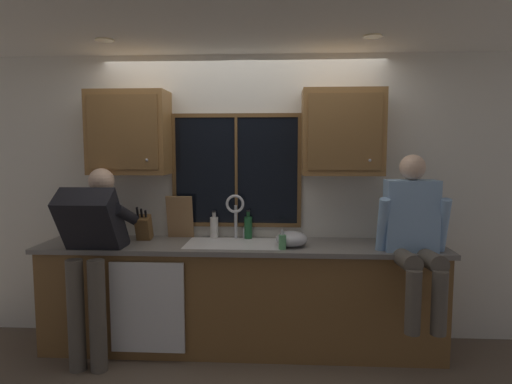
% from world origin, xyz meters
% --- Properties ---
extents(back_wall, '(5.74, 0.12, 2.55)m').
position_xyz_m(back_wall, '(0.00, 0.06, 1.27)').
color(back_wall, silver).
rests_on(back_wall, floor).
extents(ceiling_downlight_left, '(0.14, 0.14, 0.01)m').
position_xyz_m(ceiling_downlight_left, '(-1.00, -0.60, 2.54)').
color(ceiling_downlight_left, '#FFEAB2').
extents(ceiling_downlight_right, '(0.14, 0.14, 0.01)m').
position_xyz_m(ceiling_downlight_right, '(1.00, -0.60, 2.54)').
color(ceiling_downlight_right, '#FFEAB2').
extents(window_glass, '(1.10, 0.02, 0.95)m').
position_xyz_m(window_glass, '(-0.07, -0.01, 1.52)').
color(window_glass, black).
extents(window_frame_top, '(1.17, 0.02, 0.04)m').
position_xyz_m(window_frame_top, '(-0.07, -0.02, 2.02)').
color(window_frame_top, brown).
extents(window_frame_bottom, '(1.17, 0.02, 0.04)m').
position_xyz_m(window_frame_bottom, '(-0.07, -0.02, 1.03)').
color(window_frame_bottom, brown).
extents(window_frame_left, '(0.03, 0.02, 0.95)m').
position_xyz_m(window_frame_left, '(-0.63, -0.02, 1.52)').
color(window_frame_left, brown).
extents(window_frame_right, '(0.03, 0.02, 0.95)m').
position_xyz_m(window_frame_right, '(0.50, -0.02, 1.52)').
color(window_frame_right, brown).
extents(window_mullion_center, '(0.02, 0.02, 0.95)m').
position_xyz_m(window_mullion_center, '(-0.07, -0.02, 1.52)').
color(window_mullion_center, brown).
extents(lower_cabinet_run, '(3.34, 0.58, 0.88)m').
position_xyz_m(lower_cabinet_run, '(0.00, -0.29, 0.44)').
color(lower_cabinet_run, brown).
rests_on(lower_cabinet_run, floor).
extents(countertop, '(3.40, 0.62, 0.04)m').
position_xyz_m(countertop, '(0.00, -0.31, 0.90)').
color(countertop, slate).
rests_on(countertop, lower_cabinet_run).
extents(dishwasher_front, '(0.60, 0.02, 0.74)m').
position_xyz_m(dishwasher_front, '(-0.73, -0.61, 0.46)').
color(dishwasher_front, white).
extents(upper_cabinet_left, '(0.68, 0.36, 0.72)m').
position_xyz_m(upper_cabinet_left, '(-0.98, -0.17, 1.86)').
color(upper_cabinet_left, olive).
extents(upper_cabinet_right, '(0.68, 0.36, 0.72)m').
position_xyz_m(upper_cabinet_right, '(0.85, -0.17, 1.86)').
color(upper_cabinet_right, olive).
extents(sink, '(0.80, 0.46, 0.21)m').
position_xyz_m(sink, '(-0.07, -0.30, 0.82)').
color(sink, silver).
rests_on(sink, lower_cabinet_run).
extents(faucet, '(0.18, 0.09, 0.40)m').
position_xyz_m(faucet, '(-0.06, -0.12, 1.17)').
color(faucet, silver).
rests_on(faucet, countertop).
extents(person_standing, '(0.53, 0.69, 1.56)m').
position_xyz_m(person_standing, '(-1.15, -0.62, 0.96)').
color(person_standing, '#595147').
rests_on(person_standing, floor).
extents(person_sitting_on_counter, '(0.54, 0.60, 1.26)m').
position_xyz_m(person_sitting_on_counter, '(1.36, -0.57, 1.10)').
color(person_sitting_on_counter, '#595147').
rests_on(person_sitting_on_counter, countertop).
extents(knife_block, '(0.12, 0.18, 0.32)m').
position_xyz_m(knife_block, '(-0.87, -0.20, 1.03)').
color(knife_block, brown).
rests_on(knife_block, countertop).
extents(cutting_board, '(0.24, 0.10, 0.39)m').
position_xyz_m(cutting_board, '(-0.57, -0.09, 1.11)').
color(cutting_board, '#997047').
rests_on(cutting_board, countertop).
extents(mixing_bowl, '(0.26, 0.26, 0.13)m').
position_xyz_m(mixing_bowl, '(0.43, -0.37, 0.98)').
color(mixing_bowl, '#B7B7BC').
rests_on(mixing_bowl, countertop).
extents(soap_dispenser, '(0.06, 0.07, 0.16)m').
position_xyz_m(soap_dispenser, '(0.35, -0.49, 0.98)').
color(soap_dispenser, '#59A566').
rests_on(soap_dispenser, countertop).
extents(bottle_green_glass, '(0.07, 0.07, 0.25)m').
position_xyz_m(bottle_green_glass, '(-0.26, -0.08, 1.02)').
color(bottle_green_glass, silver).
rests_on(bottle_green_glass, countertop).
extents(bottle_tall_clear, '(0.07, 0.07, 0.26)m').
position_xyz_m(bottle_tall_clear, '(0.05, -0.09, 1.03)').
color(bottle_tall_clear, '#1E592D').
rests_on(bottle_tall_clear, countertop).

